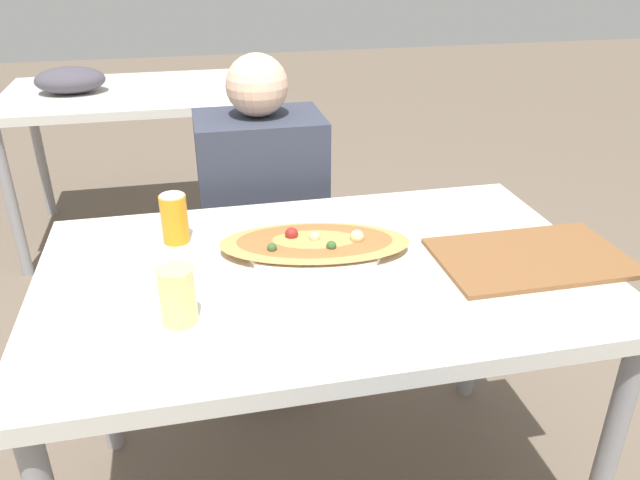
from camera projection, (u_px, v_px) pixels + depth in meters
name	position (u px, v px, depth m)	size (l,w,h in m)	color
dining_table	(322.00, 296.00, 1.47)	(1.29, 0.80, 0.76)	silver
chair_far_seated	(261.00, 236.00, 2.18)	(0.40, 0.40, 0.87)	#2D3851
person_seated	(263.00, 202.00, 2.00)	(0.39, 0.30, 1.14)	#2D2D38
pizza_main	(315.00, 244.00, 1.51)	(0.49, 0.33, 0.06)	white
soda_can	(174.00, 218.00, 1.54)	(0.07, 0.07, 0.12)	orange
drink_glass	(178.00, 296.00, 1.22)	(0.07, 0.07, 0.12)	#E0DB7F
serving_tray	(531.00, 257.00, 1.47)	(0.44, 0.28, 0.01)	brown
background_table	(114.00, 103.00, 3.01)	(1.10, 0.80, 0.88)	silver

